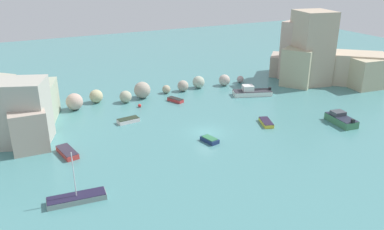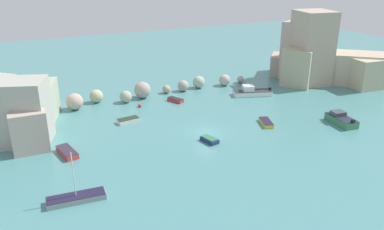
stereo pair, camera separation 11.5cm
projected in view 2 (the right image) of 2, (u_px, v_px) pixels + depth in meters
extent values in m
plane|color=teal|center=(206.00, 133.00, 52.75)|extent=(160.00, 160.00, 0.00)
cube|color=tan|center=(22.00, 104.00, 60.25)|extent=(11.48, 11.23, 2.10)
cube|color=#A5B094|center=(26.00, 103.00, 56.14)|extent=(9.77, 9.71, 5.16)
cube|color=#B7A493|center=(28.00, 126.00, 48.54)|extent=(4.29, 6.97, 5.03)
cube|color=#A69C96|center=(13.00, 104.00, 60.05)|extent=(12.46, 12.46, 2.06)
cube|color=#ADAA9D|center=(11.00, 113.00, 48.44)|extent=(10.06, 7.86, 8.09)
cube|color=#BCA98F|center=(358.00, 68.00, 72.87)|extent=(10.60, 10.31, 5.68)
cube|color=#AFAF96|center=(359.00, 69.00, 73.82)|extent=(11.00, 10.57, 4.88)
cube|color=#B19F8F|center=(283.00, 65.00, 79.00)|extent=(7.53, 7.62, 3.95)
cube|color=#BEB08F|center=(366.00, 73.00, 70.36)|extent=(5.78, 5.22, 5.37)
cube|color=tan|center=(312.00, 48.00, 71.68)|extent=(7.03, 7.41, 13.20)
cube|color=#BDA393|center=(306.00, 52.00, 74.03)|extent=(8.11, 9.48, 10.91)
cube|color=#AFAA89|center=(299.00, 67.00, 71.91)|extent=(7.54, 7.41, 6.77)
sphere|color=#BAA7A0|center=(30.00, 110.00, 58.09)|extent=(1.87, 1.87, 1.87)
sphere|color=#A8A48E|center=(48.00, 104.00, 59.69)|extent=(2.47, 2.47, 2.47)
sphere|color=#BDA090|center=(75.00, 102.00, 60.48)|extent=(2.57, 2.57, 2.57)
sphere|color=#BDB588|center=(96.00, 96.00, 63.58)|extent=(2.13, 2.13, 2.13)
sphere|color=#ABAB90|center=(126.00, 97.00, 63.62)|extent=(1.95, 1.95, 1.95)
sphere|color=#A89D8C|center=(142.00, 90.00, 65.60)|extent=(2.73, 2.73, 2.73)
sphere|color=tan|center=(166.00, 89.00, 68.16)|extent=(1.43, 1.43, 1.43)
sphere|color=#A89C8C|center=(183.00, 86.00, 69.12)|extent=(1.94, 1.94, 1.94)
sphere|color=#A9B39E|center=(199.00, 82.00, 70.86)|extent=(2.17, 2.17, 2.17)
sphere|color=#B8AB9F|center=(225.00, 80.00, 72.22)|extent=(2.05, 2.05, 2.05)
sphere|color=#B59F9D|center=(240.00, 79.00, 74.07)|extent=(1.29, 1.29, 1.29)
sphere|color=red|center=(140.00, 106.00, 61.79)|extent=(0.54, 0.54, 0.54)
cube|color=silver|center=(128.00, 120.00, 56.05)|extent=(3.17, 1.70, 0.54)
cube|color=#253222|center=(128.00, 118.00, 55.94)|extent=(3.11, 1.66, 0.06)
cube|color=gray|center=(76.00, 198.00, 37.68)|extent=(5.61, 2.06, 0.56)
cube|color=#201C36|center=(76.00, 196.00, 37.56)|extent=(5.49, 2.02, 0.06)
cylinder|color=silver|center=(73.00, 175.00, 36.72)|extent=(0.10, 0.10, 4.65)
cube|color=#C43536|center=(176.00, 100.00, 64.27)|extent=(2.06, 2.94, 0.51)
cube|color=black|center=(176.00, 98.00, 64.17)|extent=(2.02, 2.88, 0.06)
cube|color=white|center=(252.00, 93.00, 67.23)|extent=(6.84, 4.26, 0.76)
cube|color=#303037|center=(252.00, 91.00, 67.08)|extent=(6.70, 4.18, 0.06)
cube|color=silver|center=(248.00, 88.00, 66.82)|extent=(2.24, 2.16, 1.00)
cube|color=black|center=(270.00, 89.00, 67.35)|extent=(0.48, 0.53, 0.50)
cube|color=gold|center=(266.00, 123.00, 55.35)|extent=(2.33, 3.53, 0.48)
cube|color=#261C33|center=(266.00, 121.00, 55.25)|extent=(2.28, 3.46, 0.06)
cube|color=#CE3B37|center=(67.00, 152.00, 46.69)|extent=(2.13, 4.03, 0.60)
cube|color=#302837|center=(67.00, 150.00, 46.57)|extent=(2.08, 3.95, 0.06)
cube|color=navy|center=(210.00, 140.00, 49.98)|extent=(1.74, 2.61, 0.51)
cube|color=#2D7047|center=(210.00, 138.00, 49.88)|extent=(1.48, 2.22, 0.08)
cube|color=#407C54|center=(341.00, 121.00, 55.42)|extent=(2.66, 4.96, 0.98)
cube|color=#212636|center=(342.00, 117.00, 55.23)|extent=(2.61, 4.86, 0.06)
cube|color=#3F444C|center=(338.00, 113.00, 55.85)|extent=(1.94, 1.70, 0.61)
cube|color=black|center=(353.00, 121.00, 53.20)|extent=(0.48, 0.41, 0.50)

